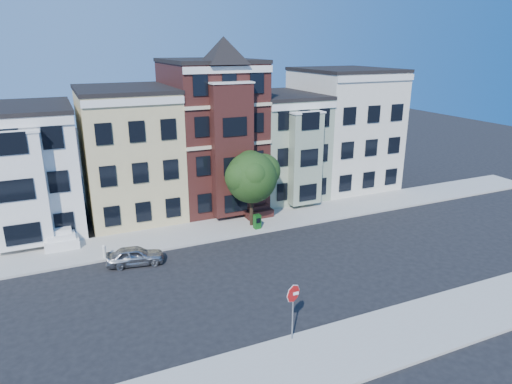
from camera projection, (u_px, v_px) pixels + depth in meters
name	position (u px, v px, depth m)	size (l,w,h in m)	color
ground	(290.00, 271.00, 28.37)	(120.00, 120.00, 0.00)	black
far_sidewalk	(241.00, 225.00, 35.29)	(60.00, 4.00, 0.15)	#9E9B93
near_sidewalk	(370.00, 343.00, 21.40)	(60.00, 4.00, 0.15)	#9E9B93
house_white	(19.00, 171.00, 33.72)	(8.00, 9.00, 9.00)	white
house_yellow	(129.00, 154.00, 36.68)	(7.00, 9.00, 10.00)	#CCB881
house_brown	(211.00, 135.00, 39.10)	(7.00, 9.00, 12.00)	#381714
house_green	(279.00, 146.00, 42.09)	(6.00, 9.00, 9.00)	gray
house_cream	(343.00, 129.00, 44.51)	(8.00, 9.00, 11.00)	silver
street_tree	(251.00, 181.00, 34.08)	(6.10, 6.10, 7.10)	#2A4B1C
parked_car	(135.00, 256.00, 28.99)	(1.44, 3.58, 1.22)	#929397
newspaper_box	(257.00, 222.00, 34.35)	(0.49, 0.43, 1.08)	#135518
fire_hydrant	(104.00, 252.00, 29.69)	(0.25, 0.25, 0.70)	beige
stop_sign	(293.00, 309.00, 21.08)	(0.89, 0.12, 3.23)	#BA0D0D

